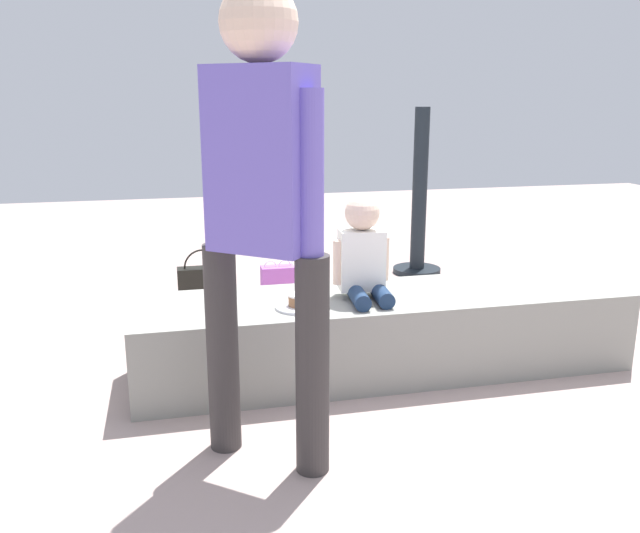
{
  "coord_description": "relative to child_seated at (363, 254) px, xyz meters",
  "views": [
    {
      "loc": [
        -0.99,
        -2.88,
        1.31
      ],
      "look_at": [
        -0.4,
        -0.34,
        0.64
      ],
      "focal_mm": 36.96,
      "sensor_mm": 36.0,
      "label": 1
    }
  ],
  "objects": [
    {
      "name": "ground_plane",
      "position": [
        0.12,
        0.02,
        -0.6
      ],
      "size": [
        12.0,
        12.0,
        0.0
      ],
      "primitive_type": "plane",
      "color": "#A6908A"
    },
    {
      "name": "concrete_ledge",
      "position": [
        0.12,
        0.02,
        -0.41
      ],
      "size": [
        2.39,
        0.58,
        0.39
      ],
      "primitive_type": "cube",
      "color": "gray",
      "rests_on": "ground_plane"
    },
    {
      "name": "child_seated",
      "position": [
        0.0,
        0.0,
        0.0
      ],
      "size": [
        0.28,
        0.32,
        0.48
      ],
      "color": "#192E4D",
      "rests_on": "concrete_ledge"
    },
    {
      "name": "adult_standing",
      "position": [
        -0.56,
        -0.67,
        0.4
      ],
      "size": [
        0.41,
        0.37,
        1.67
      ],
      "color": "#333030",
      "rests_on": "ground_plane"
    },
    {
      "name": "cake_plate",
      "position": [
        -0.32,
        -0.09,
        -0.19
      ],
      "size": [
        0.22,
        0.22,
        0.07
      ],
      "color": "white",
      "rests_on": "concrete_ledge"
    },
    {
      "name": "gift_bag",
      "position": [
        -0.25,
        0.97,
        -0.44
      ],
      "size": [
        0.2,
        0.11,
        0.35
      ],
      "color": "#B259BF",
      "rests_on": "ground_plane"
    },
    {
      "name": "railing_post",
      "position": [
        0.95,
        1.71,
        -0.12
      ],
      "size": [
        0.36,
        0.36,
        1.24
      ],
      "color": "black",
      "rests_on": "ground_plane"
    },
    {
      "name": "water_bottle_near_gift",
      "position": [
        -0.57,
        0.73,
        -0.51
      ],
      "size": [
        0.07,
        0.07,
        0.19
      ],
      "color": "silver",
      "rests_on": "ground_plane"
    },
    {
      "name": "party_cup_red",
      "position": [
        -0.16,
        0.75,
        -0.55
      ],
      "size": [
        0.08,
        0.08,
        0.1
      ],
      "primitive_type": "cylinder",
      "color": "red",
      "rests_on": "ground_plane"
    },
    {
      "name": "cake_box_white",
      "position": [
        0.99,
        0.95,
        -0.55
      ],
      "size": [
        0.37,
        0.36,
        0.1
      ],
      "primitive_type": "cube",
      "rotation": [
        0.0,
        0.0,
        -0.19
      ],
      "color": "white",
      "rests_on": "ground_plane"
    },
    {
      "name": "handbag_black_leather",
      "position": [
        -0.68,
        1.38,
        -0.48
      ],
      "size": [
        0.33,
        0.12,
        0.35
      ],
      "color": "black",
      "rests_on": "ground_plane"
    }
  ]
}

